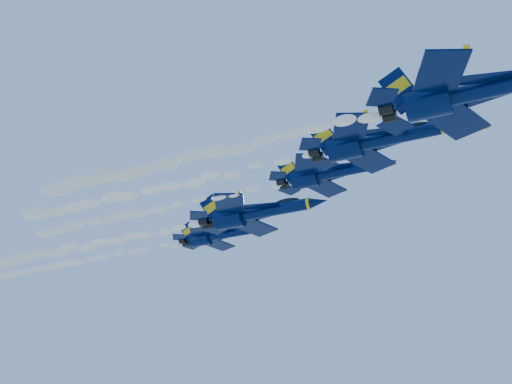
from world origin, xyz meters
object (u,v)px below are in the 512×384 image
at_px(jet_second, 375,141).
at_px(jet_fourth, 254,213).
at_px(jet_third, 329,173).
at_px(jet_lead, 470,92).
at_px(jet_fifth, 218,235).

relative_size(jet_second, jet_fourth, 0.87).
bearing_deg(jet_second, jet_third, 126.12).
bearing_deg(jet_lead, jet_fifth, 140.50).
distance_m(jet_lead, jet_fifth, 56.52).
height_order(jet_third, jet_fifth, jet_fifth).
distance_m(jet_lead, jet_second, 13.01).
distance_m(jet_lead, jet_fourth, 42.38).
relative_size(jet_lead, jet_fourth, 1.01).
height_order(jet_second, jet_fourth, jet_fourth).
xyz_separation_m(jet_second, jet_fifth, (-32.55, 28.39, 5.87)).
bearing_deg(jet_fourth, jet_fifth, 137.95).
bearing_deg(jet_third, jet_fifth, 145.69).
relative_size(jet_lead, jet_second, 1.16).
bearing_deg(jet_second, jet_lead, -34.17).
distance_m(jet_second, jet_fourth, 29.43).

